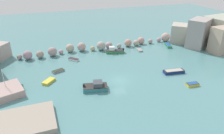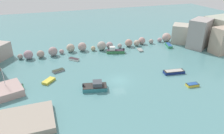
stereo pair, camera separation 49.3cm
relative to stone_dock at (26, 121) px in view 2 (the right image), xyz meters
The scene contains 14 objects.
cove_water 18.88m from the stone_dock, 23.51° to the left, with size 160.00×160.00×0.00m, color teal.
cliff_headland_right 55.64m from the stone_dock, 20.81° to the left, with size 22.70×19.96×7.94m.
rock_breakwater 32.30m from the stone_dock, 53.34° to the left, with size 43.81×3.81×2.66m.
stone_dock is the anchor object (origin of this frame).
moored_boat_0 13.27m from the stone_dock, 26.36° to the left, with size 4.90×3.30×1.61m.
moored_boat_1 12.23m from the stone_dock, 71.67° to the left, with size 2.78×2.86×0.50m.
moored_boat_2 30.33m from the stone_dock, 12.92° to the left, with size 4.63×2.09×0.66m.
moored_boat_3 16.89m from the stone_dock, 68.65° to the left, with size 2.79×1.93×0.43m.
moored_boat_4 43.80m from the stone_dock, 29.79° to the left, with size 2.38×4.00×0.70m.
moored_boat_5 35.88m from the stone_dock, 36.79° to the left, with size 1.50×2.46×0.36m.
moored_boat_6 11.11m from the stone_dock, 109.24° to the left, with size 5.78×2.62×4.66m.
moored_boat_7 31.03m from the stone_dock, 45.78° to the left, with size 5.05×3.01×1.73m.
moored_boat_8 23.33m from the stone_dock, 63.40° to the left, with size 2.56×2.65×0.51m.
moored_boat_9 29.79m from the stone_dock, ahead, with size 2.46×1.34×0.54m.
Camera 2 is at (-13.41, -34.20, 20.45)m, focal length 33.45 mm.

